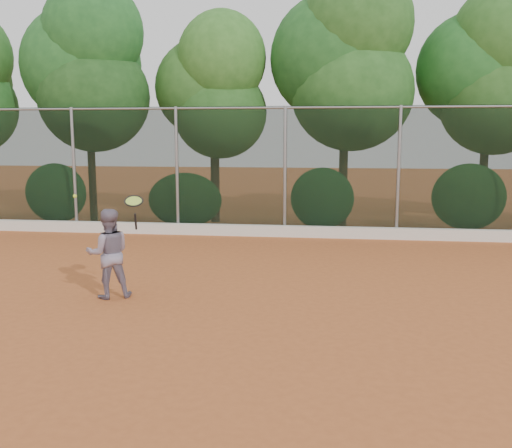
# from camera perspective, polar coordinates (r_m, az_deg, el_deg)

# --- Properties ---
(ground) EXTENTS (80.00, 80.00, 0.00)m
(ground) POSITION_cam_1_polar(r_m,az_deg,el_deg) (8.92, -0.85, -8.96)
(ground) COLOR #B35A2A
(ground) RESTS_ON ground
(concrete_curb) EXTENTS (24.00, 0.20, 0.30)m
(concrete_curb) POSITION_cam_1_polar(r_m,az_deg,el_deg) (15.48, 2.81, -0.72)
(concrete_curb) COLOR silver
(concrete_curb) RESTS_ON ground
(tennis_player) EXTENTS (0.91, 0.83, 1.52)m
(tennis_player) POSITION_cam_1_polar(r_m,az_deg,el_deg) (9.92, -14.53, -2.88)
(tennis_player) COLOR gray
(tennis_player) RESTS_ON ground
(chainlink_fence) EXTENTS (24.09, 0.09, 3.50)m
(chainlink_fence) POSITION_cam_1_polar(r_m,az_deg,el_deg) (15.47, 2.92, 5.64)
(chainlink_fence) COLOR black
(chainlink_fence) RESTS_ON ground
(foliage_backdrop) EXTENTS (23.70, 3.63, 7.55)m
(foliage_backdrop) POSITION_cam_1_polar(r_m,az_deg,el_deg) (17.55, 1.69, 14.35)
(foliage_backdrop) COLOR #462F1B
(foliage_backdrop) RESTS_ON ground
(tennis_racket) EXTENTS (0.37, 0.35, 0.58)m
(tennis_racket) POSITION_cam_1_polar(r_m,az_deg,el_deg) (9.55, -12.11, 2.03)
(tennis_racket) COLOR black
(tennis_racket) RESTS_ON ground
(tennis_ball_in_flight) EXTENTS (0.07, 0.07, 0.07)m
(tennis_ball_in_flight) POSITION_cam_1_polar(r_m,az_deg,el_deg) (10.59, -17.66, 2.67)
(tennis_ball_in_flight) COLOR #D4F237
(tennis_ball_in_flight) RESTS_ON ground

